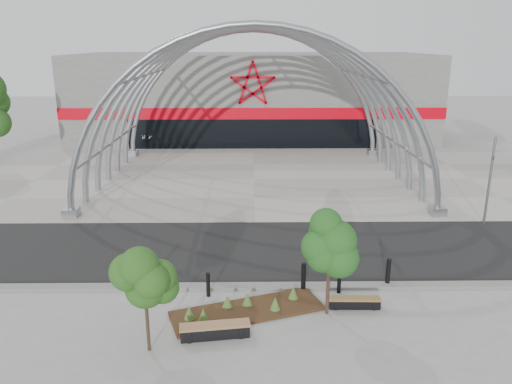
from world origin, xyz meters
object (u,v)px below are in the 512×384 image
Objects in this scene: street_tree_1 at (330,245)px; bench_1 at (354,303)px; street_tree_0 at (144,280)px; bollard_2 at (303,277)px; bench_0 at (215,331)px; signal_pole at (490,179)px.

street_tree_1 is 2.66m from bench_1.
bollard_2 is (5.17, 3.79, -1.83)m from street_tree_0.
street_tree_0 reaches higher than bollard_2.
street_tree_1 is 1.57× the size of bench_0.
bollard_2 is (-10.28, -7.27, -1.84)m from signal_pole.
bench_1 is at bearing 20.36° from bench_0.
bench_1 is at bearing 19.63° from street_tree_1.
street_tree_0 is at bearing -144.41° from signal_pole.
street_tree_1 reaches higher than bollard_2.
street_tree_0 is 0.92× the size of street_tree_1.
signal_pole reaches higher than bollard_2.
street_tree_1 is 1.94× the size of bench_1.
signal_pole reaches higher than street_tree_1.
street_tree_1 is at bearing 20.56° from bench_0.
bollard_2 reaches higher than bench_1.
bench_1 is (-8.57, -8.58, -2.22)m from signal_pole.
street_tree_0 is at bearing -160.16° from street_tree_1.
signal_pole is 12.72m from bollard_2.
street_tree_0 is 3.02m from bench_0.
signal_pole is 2.46× the size of bench_1.
street_tree_1 reaches higher than bench_0.
bollard_2 is at bearing 36.23° from street_tree_0.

